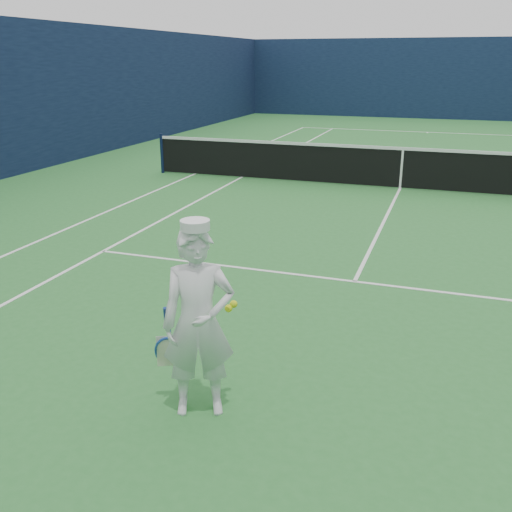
% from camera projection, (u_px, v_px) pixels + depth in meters
% --- Properties ---
extents(ground, '(80.00, 80.00, 0.00)m').
position_uv_depth(ground, '(400.00, 189.00, 13.76)').
color(ground, '#2A702F').
rests_on(ground, ground).
extents(court_markings, '(11.03, 23.83, 0.01)m').
position_uv_depth(court_markings, '(400.00, 189.00, 13.75)').
color(court_markings, white).
rests_on(court_markings, ground).
extents(windscreen_fence, '(20.12, 36.12, 4.00)m').
position_uv_depth(windscreen_fence, '(407.00, 104.00, 13.10)').
color(windscreen_fence, '#101D3C').
rests_on(windscreen_fence, ground).
extents(tennis_net, '(12.88, 0.09, 1.07)m').
position_uv_depth(tennis_net, '(402.00, 166.00, 13.57)').
color(tennis_net, '#141E4C').
rests_on(tennis_net, ground).
extents(tennis_player, '(0.86, 0.62, 1.76)m').
position_uv_depth(tennis_player, '(198.00, 322.00, 4.84)').
color(tennis_player, white).
rests_on(tennis_player, ground).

